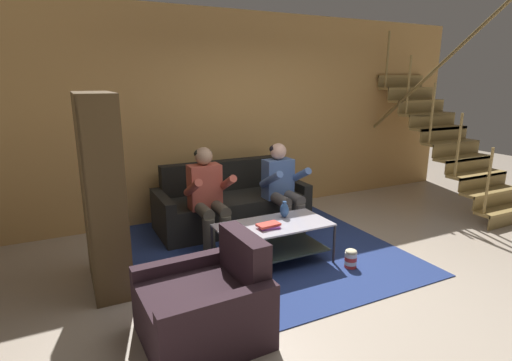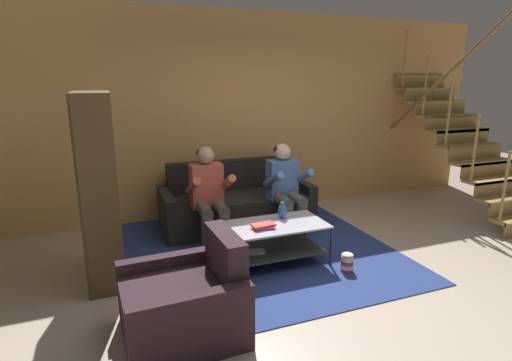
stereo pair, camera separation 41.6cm
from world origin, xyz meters
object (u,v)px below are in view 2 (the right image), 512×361
Objects in this scene: couch at (236,205)px; book_stack at (263,226)px; popcorn_tub at (347,262)px; person_seated_right at (286,186)px; armchair at (186,303)px; bookshelf at (98,211)px; vase at (282,211)px; person_seated_left at (209,192)px; coffee_table at (269,238)px.

couch reaches higher than book_stack.
popcorn_tub is (0.63, -1.75, -0.18)m from couch.
armchair is (-1.64, -1.67, -0.37)m from person_seated_right.
armchair reaches higher than popcorn_tub.
couch is 2.20× the size of armchair.
vase is at bearing -6.01° from bookshelf.
book_stack is at bearing -146.56° from vase.
person_seated_left is 4.74× the size of book_stack.
bookshelf reaches higher than couch.
armchair is at bearing -141.61° from vase.
popcorn_tub is at bearing -51.82° from vase.
vase reaches higher than popcorn_tub.
bookshelf is at bearing 168.70° from coffee_table.
vase is at bearing 128.18° from popcorn_tub.
coffee_table is at bearing 38.18° from book_stack.
coffee_table is 1.40m from armchair.
armchair is (-1.30, -1.03, -0.28)m from vase.
coffee_table is 5.67× the size of popcorn_tub.
book_stack is (-0.15, -1.36, 0.19)m from couch.
popcorn_tub is (1.77, 0.43, -0.16)m from armchair.
bookshelf is at bearing -160.01° from person_seated_left.
person_seated_left reaches higher than coffee_table.
armchair is at bearing -140.17° from book_stack.
person_seated_left is 0.64× the size of bookshelf.
armchair is at bearing -166.45° from popcorn_tub.
coffee_table reaches higher than popcorn_tub.
bookshelf is (-1.58, 0.40, 0.22)m from book_stack.
bookshelf is 2.02× the size of armchair.
vase is 0.87× the size of popcorn_tub.
coffee_table is 0.35m from vase.
person_seated_left reaches higher than couch.
couch is 1.70× the size of person_seated_left.
vase is 0.88m from popcorn_tub.
person_seated_right is 5.42× the size of popcorn_tub.
person_seated_left is 5.53× the size of popcorn_tub.
book_stack is at bearing -127.69° from person_seated_right.
book_stack is (0.35, -0.85, -0.17)m from person_seated_left.
popcorn_tub is at bearing -84.22° from person_seated_right.
book_stack is 0.95m from popcorn_tub.
popcorn_tub is at bearing 13.55° from armchair.
person_seated_right is at bearing 45.51° from armchair.
popcorn_tub is at bearing -18.67° from bookshelf.
coffee_table is (0.44, -0.78, -0.34)m from person_seated_left.
person_seated_right is at bearing 53.96° from coffee_table.
person_seated_left reaches higher than person_seated_right.
couch is 1.19m from vase.
armchair is at bearing -140.31° from coffee_table.
coffee_table is (-0.57, -0.78, -0.33)m from person_seated_right.
person_seated_left is 1.31m from bookshelf.
popcorn_tub is (2.37, -0.80, -0.60)m from bookshelf.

